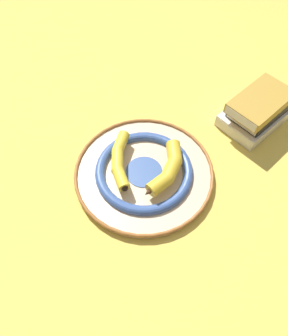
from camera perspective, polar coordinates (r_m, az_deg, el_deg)
The scene contains 5 objects.
ground_plane at distance 0.90m, azimuth 0.33°, elevation -3.32°, with size 2.80×2.80×0.00m, color gold.
decorative_bowl at distance 0.91m, azimuth 0.00°, elevation -0.74°, with size 0.39×0.39×0.04m.
banana_a at distance 0.90m, azimuth -4.27°, elevation 1.63°, with size 0.09×0.19×0.03m.
banana_b at distance 0.87m, azimuth 4.18°, elevation -0.29°, with size 0.08×0.20×0.04m.
book_stack at distance 1.06m, azimuth 18.98°, elevation 9.33°, with size 0.22×0.24×0.11m.
Camera 1 is at (0.12, -0.44, 0.78)m, focal length 35.00 mm.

